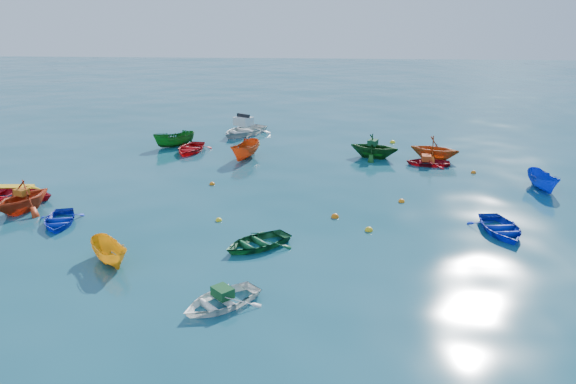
# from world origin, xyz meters

# --- Properties ---
(ground) EXTENTS (160.00, 160.00, 0.00)m
(ground) POSITION_xyz_m (0.00, 0.00, 0.00)
(ground) COLOR #0B4250
(ground) RESTS_ON ground
(dinghy_blue_sw) EXTENTS (2.62, 3.15, 0.56)m
(dinghy_blue_sw) POSITION_xyz_m (-9.89, 1.02, 0.00)
(dinghy_blue_sw) COLOR #0E26B7
(dinghy_blue_sw) RESTS_ON ground
(dinghy_white_near) EXTENTS (3.34, 3.34, 0.57)m
(dinghy_white_near) POSITION_xyz_m (-1.45, -5.45, 0.00)
(dinghy_white_near) COLOR white
(dinghy_white_near) RESTS_ON ground
(dinghy_blue_se) EXTENTS (2.56, 3.33, 0.64)m
(dinghy_blue_se) POSITION_xyz_m (9.35, 1.41, 0.00)
(dinghy_blue_se) COLOR #0E26B6
(dinghy_blue_se) RESTS_ON ground
(dinghy_orange_w) EXTENTS (3.55, 3.77, 1.58)m
(dinghy_orange_w) POSITION_xyz_m (-12.33, 2.48, 0.00)
(dinghy_orange_w) COLOR #B83211
(dinghy_orange_w) RESTS_ON ground
(sampan_yellow_mid) EXTENTS (2.38, 2.57, 0.99)m
(sampan_yellow_mid) POSITION_xyz_m (-6.18, -2.61, 0.00)
(sampan_yellow_mid) COLOR #EDA215
(sampan_yellow_mid) RESTS_ON ground
(dinghy_green_e) EXTENTS (3.54, 3.46, 0.60)m
(dinghy_green_e) POSITION_xyz_m (-0.84, -0.78, 0.00)
(dinghy_green_e) COLOR #14562C
(dinghy_green_e) RESTS_ON ground
(dinghy_red_nw) EXTENTS (3.42, 2.60, 0.67)m
(dinghy_red_nw) POSITION_xyz_m (-13.25, 4.12, 0.00)
(dinghy_red_nw) COLOR red
(dinghy_red_nw) RESTS_ON ground
(sampan_orange_n) EXTENTS (2.05, 3.36, 1.22)m
(sampan_orange_n) POSITION_xyz_m (-3.21, 12.56, 0.00)
(sampan_orange_n) COLOR #BB4311
(sampan_orange_n) RESTS_ON ground
(dinghy_green_n) EXTENTS (3.78, 3.54, 1.61)m
(dinghy_green_n) POSITION_xyz_m (4.85, 13.39, 0.00)
(dinghy_green_n) COLOR #104815
(dinghy_green_n) RESTS_ON ground
(dinghy_red_ne) EXTENTS (2.76, 2.09, 0.54)m
(dinghy_red_ne) POSITION_xyz_m (7.98, 11.90, 0.00)
(dinghy_red_ne) COLOR maroon
(dinghy_red_ne) RESTS_ON ground
(sampan_blue_far) EXTENTS (1.29, 2.84, 1.07)m
(sampan_blue_far) POSITION_xyz_m (13.22, 7.57, 0.00)
(sampan_blue_far) COLOR #0F2FBC
(sampan_blue_far) RESTS_ON ground
(dinghy_red_far) EXTENTS (2.67, 3.46, 0.66)m
(dinghy_red_far) POSITION_xyz_m (-7.09, 13.98, 0.00)
(dinghy_red_far) COLOR red
(dinghy_red_far) RESTS_ON ground
(dinghy_orange_far) EXTENTS (3.77, 3.55, 1.58)m
(dinghy_orange_far) POSITION_xyz_m (8.58, 13.21, 0.00)
(dinghy_orange_far) COLOR #C54C12
(dinghy_orange_far) RESTS_ON ground
(sampan_green_far) EXTENTS (3.03, 2.60, 1.13)m
(sampan_green_far) POSITION_xyz_m (-8.48, 15.31, 0.00)
(sampan_green_far) COLOR #135317
(sampan_green_far) RESTS_ON ground
(kayak_yellow) EXTENTS (4.06, 0.91, 0.41)m
(kayak_yellow) POSITION_xyz_m (-15.00, 5.20, 0.00)
(kayak_yellow) COLOR yellow
(kayak_yellow) RESTS_ON ground
(motorboat_white) EXTENTS (4.72, 5.09, 1.46)m
(motorboat_white) POSITION_xyz_m (-4.33, 19.31, 0.00)
(motorboat_white) COLOR silver
(motorboat_white) RESTS_ON ground
(tarp_green_a) EXTENTS (0.83, 0.83, 0.33)m
(tarp_green_a) POSITION_xyz_m (-1.38, -5.38, 0.45)
(tarp_green_a) COLOR #134C22
(tarp_green_a) RESTS_ON dinghy_white_near
(tarp_orange_a) EXTENTS (0.73, 0.65, 0.29)m
(tarp_orange_a) POSITION_xyz_m (-12.31, 2.52, 0.94)
(tarp_orange_a) COLOR #CA6314
(tarp_orange_a) RESTS_ON dinghy_orange_w
(tarp_green_b) EXTENTS (0.74, 0.84, 0.34)m
(tarp_green_b) POSITION_xyz_m (4.76, 13.42, 0.97)
(tarp_green_b) COLOR #124B26
(tarp_green_b) RESTS_ON dinghy_green_n
(tarp_orange_b) EXTENTS (0.60, 0.76, 0.34)m
(tarp_orange_b) POSITION_xyz_m (7.88, 11.91, 0.44)
(tarp_orange_b) COLOR red
(tarp_orange_b) RESTS_ON dinghy_red_ne
(buoy_ye_a) EXTENTS (0.29, 0.29, 0.29)m
(buoy_ye_a) POSITION_xyz_m (-2.91, 1.92, 0.00)
(buoy_ye_a) COLOR yellow
(buoy_ye_a) RESTS_ON ground
(buoy_or_b) EXTENTS (0.37, 0.37, 0.37)m
(buoy_or_b) POSITION_xyz_m (2.32, 2.71, 0.00)
(buoy_or_b) COLOR orange
(buoy_or_b) RESTS_ON ground
(buoy_ye_b) EXTENTS (0.30, 0.30, 0.30)m
(buoy_ye_b) POSITION_xyz_m (-12.85, 2.78, 0.00)
(buoy_ye_b) COLOR yellow
(buoy_ye_b) RESTS_ON ground
(buoy_or_c) EXTENTS (0.31, 0.31, 0.31)m
(buoy_or_c) POSITION_xyz_m (-4.26, 7.13, 0.00)
(buoy_or_c) COLOR orange
(buoy_or_c) RESTS_ON ground
(buoy_ye_c) EXTENTS (0.35, 0.35, 0.35)m
(buoy_ye_c) POSITION_xyz_m (3.76, 1.23, 0.00)
(buoy_ye_c) COLOR yellow
(buoy_ye_c) RESTS_ON ground
(buoy_or_d) EXTENTS (0.32, 0.32, 0.32)m
(buoy_or_d) POSITION_xyz_m (5.61, 5.05, 0.00)
(buoy_or_d) COLOR orange
(buoy_or_d) RESTS_ON ground
(buoy_ye_d) EXTENTS (0.38, 0.38, 0.38)m
(buoy_ye_d) POSITION_xyz_m (-2.93, 16.17, 0.00)
(buoy_ye_d) COLOR gold
(buoy_ye_d) RESTS_ON ground
(buoy_or_e) EXTENTS (0.30, 0.30, 0.30)m
(buoy_or_e) POSITION_xyz_m (10.35, 10.36, 0.00)
(buoy_or_e) COLOR orange
(buoy_or_e) RESTS_ON ground
(buoy_ye_e) EXTENTS (0.38, 0.38, 0.38)m
(buoy_ye_e) POSITION_xyz_m (6.47, 17.45, 0.00)
(buoy_ye_e) COLOR yellow
(buoy_ye_e) RESTS_ON ground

